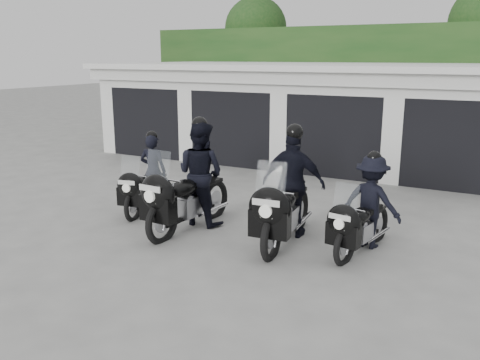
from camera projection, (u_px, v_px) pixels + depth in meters
The scene contains 7 objects.
ground at pixel (234, 241), 9.04m from camera, with size 80.00×80.00×0.00m, color #999994.
garage_block at pixel (359, 115), 15.61m from camera, with size 16.40×6.80×2.96m.
background_vegetation at pixel (405, 67), 19.29m from camera, with size 20.00×3.90×5.80m.
police_bike_a at pixel (148, 179), 10.67m from camera, with size 0.82×1.96×1.72m.
police_bike_b at pixel (194, 180), 9.60m from camera, with size 1.02×2.49×2.16m.
police_bike_c at pixel (290, 191), 8.91m from camera, with size 1.21×2.44×2.12m.
police_bike_d at pixel (367, 207), 8.49m from camera, with size 1.11×1.97×1.73m.
Camera 1 is at (4.10, -7.47, 3.21)m, focal length 38.00 mm.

